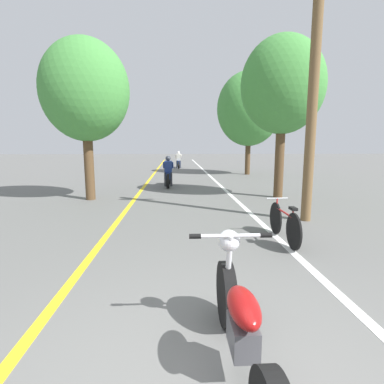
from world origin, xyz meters
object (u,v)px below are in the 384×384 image
(roadside_tree_right_far, at_px, (249,109))
(motorcycle_rider_lead, at_px, (168,175))
(bicycle_parked, at_px, (284,223))
(utility_pole, at_px, (313,95))
(roadside_tree_left, at_px, (85,91))
(motorcycle_foreground, at_px, (241,325))
(motorcycle_rider_far, at_px, (179,162))
(roadside_tree_right_near, at_px, (283,86))

(roadside_tree_right_far, relative_size, motorcycle_rider_lead, 3.08)
(roadside_tree_right_far, height_order, bicycle_parked, roadside_tree_right_far)
(utility_pole, height_order, roadside_tree_left, utility_pole)
(motorcycle_foreground, xyz_separation_m, bicycle_parked, (1.58, 3.37, -0.07))
(utility_pole, distance_m, motorcycle_rider_lead, 7.78)
(roadside_tree_left, bearing_deg, motorcycle_foreground, -66.96)
(motorcycle_foreground, xyz_separation_m, motorcycle_rider_far, (-0.32, 22.25, 0.07))
(roadside_tree_left, distance_m, bicycle_parked, 7.69)
(motorcycle_foreground, bearing_deg, utility_pole, 61.29)
(motorcycle_rider_far, height_order, bicycle_parked, motorcycle_rider_far)
(utility_pole, xyz_separation_m, motorcycle_rider_lead, (-3.59, 6.43, -2.50))
(bicycle_parked, bearing_deg, roadside_tree_right_far, 79.61)
(roadside_tree_left, xyz_separation_m, motorcycle_rider_lead, (2.60, 3.21, -3.09))
(motorcycle_rider_far, bearing_deg, motorcycle_foreground, -89.18)
(motorcycle_foreground, xyz_separation_m, motorcycle_rider_lead, (-0.88, 11.38, 0.09))
(motorcycle_foreground, bearing_deg, bicycle_parked, 64.91)
(utility_pole, relative_size, motorcycle_foreground, 2.66)
(motorcycle_rider_lead, height_order, motorcycle_rider_far, motorcycle_rider_lead)
(motorcycle_foreground, relative_size, motorcycle_rider_far, 1.05)
(utility_pole, xyz_separation_m, roadside_tree_right_far, (1.30, 11.71, 1.03))
(roadside_tree_right_near, xyz_separation_m, bicycle_parked, (-1.55, -4.86, -3.48))
(utility_pole, bearing_deg, roadside_tree_right_far, 83.64)
(motorcycle_rider_lead, xyz_separation_m, motorcycle_rider_far, (0.56, 10.87, -0.02))
(motorcycle_foreground, relative_size, motorcycle_rider_lead, 1.07)
(roadside_tree_left, bearing_deg, motorcycle_rider_lead, 51.01)
(roadside_tree_left, relative_size, motorcycle_rider_lead, 2.57)
(roadside_tree_left, xyz_separation_m, bicycle_parked, (5.05, -4.80, -3.25))
(roadside_tree_left, xyz_separation_m, motorcycle_rider_far, (3.16, 14.08, -3.10))
(roadside_tree_right_near, distance_m, motorcycle_foreground, 9.44)
(utility_pole, height_order, motorcycle_rider_lead, utility_pole)
(motorcycle_rider_lead, bearing_deg, roadside_tree_right_near, -38.16)
(bicycle_parked, bearing_deg, roadside_tree_left, 136.47)
(motorcycle_rider_lead, xyz_separation_m, bicycle_parked, (2.46, -8.01, -0.16))
(roadside_tree_right_near, bearing_deg, motorcycle_rider_lead, 141.84)
(utility_pole, relative_size, motorcycle_rider_lead, 2.86)
(motorcycle_foreground, bearing_deg, roadside_tree_right_near, 69.21)
(roadside_tree_right_near, bearing_deg, bicycle_parked, -107.66)
(roadside_tree_left, height_order, motorcycle_rider_lead, roadside_tree_left)
(motorcycle_foreground, height_order, motorcycle_rider_lead, motorcycle_rider_lead)
(roadside_tree_right_far, distance_m, motorcycle_foreground, 17.51)
(motorcycle_rider_lead, bearing_deg, bicycle_parked, -72.95)
(utility_pole, xyz_separation_m, bicycle_parked, (-1.13, -1.58, -2.67))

